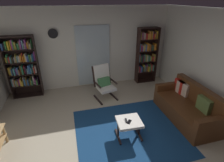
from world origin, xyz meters
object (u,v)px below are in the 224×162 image
at_px(leather_sofa, 188,107).
at_px(tv_remote, 126,121).
at_px(bookshelf_near_tv, 22,65).
at_px(cell_phone, 129,122).
at_px(bookshelf_near_sofa, 146,54).
at_px(wall_clock, 53,33).
at_px(lounge_armchair, 104,81).
at_px(ottoman, 129,123).

relative_size(leather_sofa, tv_remote, 12.49).
distance_m(bookshelf_near_tv, cell_phone, 3.59).
xyz_separation_m(bookshelf_near_sofa, cell_phone, (-1.55, -2.61, -0.61)).
distance_m(leather_sofa, wall_clock, 4.28).
height_order(bookshelf_near_sofa, lounge_armchair, bookshelf_near_sofa).
height_order(cell_phone, wall_clock, wall_clock).
relative_size(leather_sofa, lounge_armchair, 1.76).
relative_size(bookshelf_near_tv, leather_sofa, 1.04).
xyz_separation_m(bookshelf_near_tv, lounge_armchair, (2.29, -0.73, -0.47)).
relative_size(ottoman, cell_phone, 3.88).
xyz_separation_m(bookshelf_near_tv, wall_clock, (0.98, 0.18, 0.85)).
height_order(ottoman, wall_clock, wall_clock).
relative_size(lounge_armchair, tv_remote, 7.10).
distance_m(bookshelf_near_sofa, leather_sofa, 2.42).
height_order(tv_remote, wall_clock, wall_clock).
bearing_deg(ottoman, bookshelf_near_sofa, 59.03).
bearing_deg(wall_clock, lounge_armchair, -34.65).
bearing_deg(cell_phone, ottoman, 110.46).
bearing_deg(ottoman, leather_sofa, 8.69).
distance_m(bookshelf_near_tv, wall_clock, 1.31).
height_order(leather_sofa, tv_remote, leather_sofa).
bearing_deg(tv_remote, lounge_armchair, 101.87).
distance_m(bookshelf_near_tv, ottoman, 3.58).
bearing_deg(leather_sofa, tv_remote, -171.96).
relative_size(bookshelf_near_tv, ottoman, 3.44).
bearing_deg(tv_remote, cell_phone, -36.16).
height_order(bookshelf_near_sofa, leather_sofa, bookshelf_near_sofa).
distance_m(bookshelf_near_sofa, cell_phone, 3.10).
bearing_deg(ottoman, bookshelf_near_tv, 134.01).
height_order(lounge_armchair, cell_phone, lounge_armchair).
height_order(ottoman, tv_remote, tv_remote).
xyz_separation_m(lounge_armchair, wall_clock, (-1.31, 0.91, 1.32)).
distance_m(leather_sofa, tv_remote, 1.77).
distance_m(tv_remote, wall_clock, 3.36).
relative_size(ottoman, wall_clock, 1.87).
relative_size(bookshelf_near_tv, lounge_armchair, 1.83).
relative_size(bookshelf_near_tv, tv_remote, 12.98).
height_order(leather_sofa, wall_clock, wall_clock).
bearing_deg(leather_sofa, cell_phone, -170.05).
xyz_separation_m(bookshelf_near_sofa, leather_sofa, (0.15, -2.31, -0.72)).
xyz_separation_m(bookshelf_near_sofa, lounge_armchair, (-1.70, -0.76, -0.49)).
xyz_separation_m(lounge_armchair, cell_phone, (0.14, -1.84, -0.11)).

